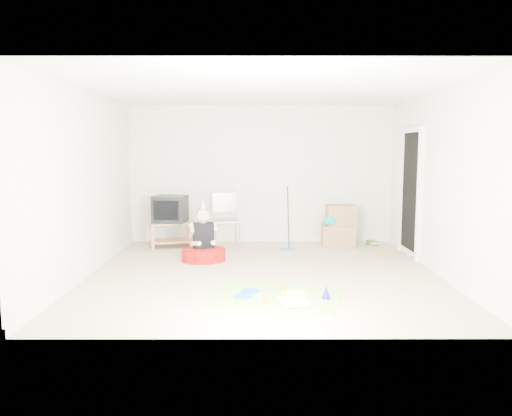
{
  "coord_description": "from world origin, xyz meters",
  "views": [
    {
      "loc": [
        -0.12,
        -7.03,
        1.79
      ],
      "look_at": [
        -0.1,
        0.4,
        0.9
      ],
      "focal_mm": 35.0,
      "sensor_mm": 36.0,
      "label": 1
    }
  ],
  "objects_px": {
    "crt_tv": "(170,209)",
    "birthday_cake": "(293,302)",
    "folding_chair": "(226,221)",
    "seated_woman": "(204,247)",
    "cardboard_boxes": "(339,227)",
    "tv_stand": "(171,232)"
  },
  "relations": [
    {
      "from": "seated_woman",
      "to": "tv_stand",
      "type": "bearing_deg",
      "value": 122.46
    },
    {
      "from": "crt_tv",
      "to": "tv_stand",
      "type": "bearing_deg",
      "value": -125.54
    },
    {
      "from": "crt_tv",
      "to": "folding_chair",
      "type": "xyz_separation_m",
      "value": [
        1.02,
        -0.11,
        -0.2
      ]
    },
    {
      "from": "seated_woman",
      "to": "birthday_cake",
      "type": "height_order",
      "value": "seated_woman"
    },
    {
      "from": "tv_stand",
      "to": "crt_tv",
      "type": "xyz_separation_m",
      "value": [
        0.0,
        0.0,
        0.43
      ]
    },
    {
      "from": "folding_chair",
      "to": "seated_woman",
      "type": "xyz_separation_m",
      "value": [
        -0.3,
        -1.01,
        -0.28
      ]
    },
    {
      "from": "seated_woman",
      "to": "birthday_cake",
      "type": "distance_m",
      "value": 2.64
    },
    {
      "from": "tv_stand",
      "to": "crt_tv",
      "type": "bearing_deg",
      "value": 45.0
    },
    {
      "from": "folding_chair",
      "to": "seated_woman",
      "type": "bearing_deg",
      "value": -106.69
    },
    {
      "from": "tv_stand",
      "to": "folding_chair",
      "type": "bearing_deg",
      "value": -6.2
    },
    {
      "from": "crt_tv",
      "to": "seated_woman",
      "type": "relative_size",
      "value": 0.56
    },
    {
      "from": "cardboard_boxes",
      "to": "seated_woman",
      "type": "height_order",
      "value": "seated_woman"
    },
    {
      "from": "birthday_cake",
      "to": "seated_woman",
      "type": "bearing_deg",
      "value": 118.59
    },
    {
      "from": "crt_tv",
      "to": "cardboard_boxes",
      "type": "distance_m",
      "value": 3.1
    },
    {
      "from": "crt_tv",
      "to": "cardboard_boxes",
      "type": "bearing_deg",
      "value": 11.37
    },
    {
      "from": "crt_tv",
      "to": "birthday_cake",
      "type": "bearing_deg",
      "value": -50.65
    },
    {
      "from": "folding_chair",
      "to": "seated_woman",
      "type": "distance_m",
      "value": 1.09
    },
    {
      "from": "crt_tv",
      "to": "birthday_cake",
      "type": "relative_size",
      "value": 1.65
    },
    {
      "from": "cardboard_boxes",
      "to": "seated_woman",
      "type": "relative_size",
      "value": 0.75
    },
    {
      "from": "crt_tv",
      "to": "seated_woman",
      "type": "xyz_separation_m",
      "value": [
        0.71,
        -1.12,
        -0.48
      ]
    },
    {
      "from": "tv_stand",
      "to": "folding_chair",
      "type": "relative_size",
      "value": 0.81
    },
    {
      "from": "cardboard_boxes",
      "to": "birthday_cake",
      "type": "bearing_deg",
      "value": -107.37
    }
  ]
}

